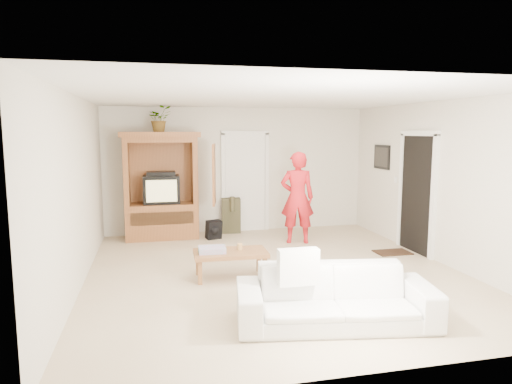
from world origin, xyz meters
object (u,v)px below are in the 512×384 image
Objects in this scene: man at (297,198)px; coffee_table at (231,255)px; sofa at (335,297)px; armoire at (163,193)px.

man reaches higher than coffee_table.
coffee_table is (-0.85, 1.84, 0.03)m from sofa.
man is 0.81× the size of sofa.
sofa is (1.74, -4.61, -0.59)m from armoire.
sofa is at bearing 91.79° from man.
armoire is at bearing 119.79° from sofa.
man is 2.46m from coffee_table.
armoire is 4.96m from sofa.
man is at bearing -21.27° from armoire.
armoire reaches higher than sofa.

